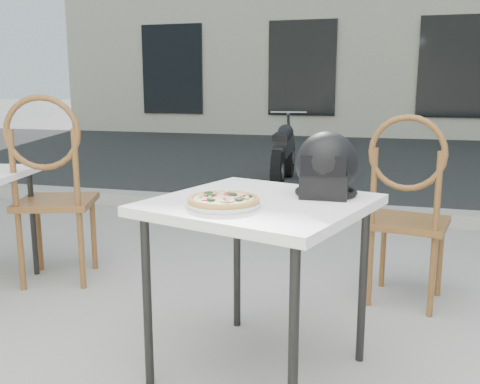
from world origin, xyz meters
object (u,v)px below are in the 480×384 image
(plate, at_px, (224,205))
(cafe_chair_main, at_px, (407,202))
(pizza, at_px, (224,199))
(cafe_chair_side, at_px, (51,181))
(cafe_table_main, at_px, (260,216))
(helmet, at_px, (326,168))
(motorcycle, at_px, (284,154))

(plate, relative_size, cafe_chair_main, 0.29)
(pizza, xyz_separation_m, cafe_chair_side, (-1.34, 0.82, -0.14))
(cafe_table_main, height_order, cafe_chair_side, cafe_chair_side)
(helmet, distance_m, motorcycle, 4.30)
(cafe_table_main, distance_m, helmet, 0.34)
(helmet, relative_size, motorcycle, 0.15)
(pizza, relative_size, helmet, 1.01)
(cafe_table_main, height_order, plate, plate)
(cafe_table_main, xyz_separation_m, cafe_chair_main, (0.59, 0.90, -0.09))
(cafe_chair_main, relative_size, cafe_chair_side, 0.92)
(helmet, bearing_deg, pizza, -137.48)
(cafe_table_main, height_order, cafe_chair_main, cafe_chair_main)
(cafe_table_main, distance_m, motorcycle, 4.40)
(cafe_table_main, bearing_deg, helmet, 34.27)
(pizza, relative_size, cafe_chair_main, 0.26)
(pizza, bearing_deg, cafe_chair_main, 56.68)
(pizza, distance_m, cafe_chair_main, 1.28)
(helmet, distance_m, cafe_chair_side, 1.77)
(motorcycle, bearing_deg, cafe_table_main, -85.01)
(cafe_chair_side, relative_size, motorcycle, 0.65)
(helmet, xyz_separation_m, motorcycle, (-1.00, 4.16, -0.48))
(cafe_chair_main, bearing_deg, motorcycle, -57.30)
(pizza, xyz_separation_m, helmet, (0.34, 0.32, 0.09))
(cafe_chair_main, bearing_deg, cafe_chair_side, 17.70)
(pizza, bearing_deg, cafe_chair_side, 148.39)
(plate, bearing_deg, cafe_table_main, 56.28)
(plate, distance_m, motorcycle, 4.54)
(helmet, relative_size, cafe_chair_side, 0.23)
(cafe_table_main, bearing_deg, cafe_chair_main, 56.75)
(cafe_table_main, relative_size, motorcycle, 0.56)
(pizza, bearing_deg, plate, -106.76)
(cafe_table_main, distance_m, cafe_chair_main, 1.08)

